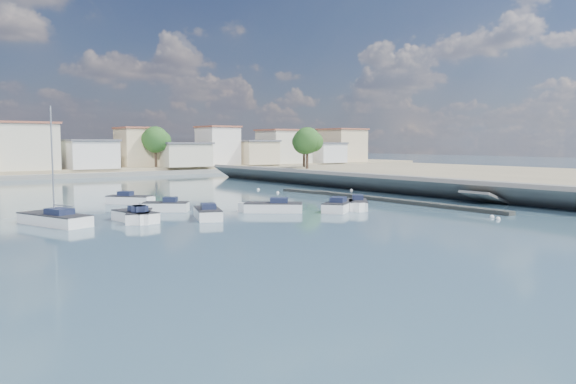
% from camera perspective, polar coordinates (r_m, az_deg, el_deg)
% --- Properties ---
extents(ground, '(400.00, 400.00, 0.00)m').
position_cam_1_polar(ground, '(78.46, -8.95, 0.49)').
color(ground, '#314D63').
rests_on(ground, ground).
extents(seawall_walkway, '(5.00, 90.00, 1.80)m').
position_cam_1_polar(seawall_walkway, '(69.16, 15.66, 0.51)').
color(seawall_walkway, slate).
rests_on(seawall_walkway, ground).
extents(seawall_embankment, '(49.65, 90.00, 2.90)m').
position_cam_1_polar(seawall_embankment, '(87.15, 24.48, 1.11)').
color(seawall_embankment, slate).
rests_on(seawall_embankment, ground).
extents(breakwater, '(2.00, 31.02, 0.35)m').
position_cam_1_polar(breakwater, '(60.34, 9.05, -0.69)').
color(breakwater, black).
rests_on(breakwater, ground).
extents(far_shore_land, '(160.00, 40.00, 1.40)m').
position_cam_1_polar(far_shore_land, '(126.83, -19.79, 2.27)').
color(far_shore_land, gray).
rests_on(far_shore_land, ground).
extents(far_shore_quay, '(160.00, 2.50, 0.80)m').
position_cam_1_polar(far_shore_quay, '(106.89, -16.59, 1.74)').
color(far_shore_quay, slate).
rests_on(far_shore_quay, ground).
extents(far_town, '(113.01, 12.80, 8.35)m').
position_cam_1_polar(far_town, '(116.19, -12.64, 4.31)').
color(far_town, beige).
rests_on(far_town, far_shore_land).
extents(shore_trees, '(74.56, 38.32, 7.92)m').
position_cam_1_polar(shore_trees, '(107.17, -11.93, 4.97)').
color(shore_trees, '#38281E').
rests_on(shore_trees, ground).
extents(motorboat_a, '(2.40, 5.01, 1.48)m').
position_cam_1_polar(motorboat_a, '(45.35, -15.41, -2.41)').
color(motorboat_a, white).
rests_on(motorboat_a, ground).
extents(motorboat_b, '(3.33, 5.06, 1.48)m').
position_cam_1_polar(motorboat_b, '(45.98, -8.20, -2.18)').
color(motorboat_b, white).
rests_on(motorboat_b, ground).
extents(motorboat_c, '(5.18, 4.73, 1.48)m').
position_cam_1_polar(motorboat_c, '(49.66, -1.80, -1.60)').
color(motorboat_c, white).
rests_on(motorboat_c, ground).
extents(motorboat_d, '(3.83, 4.07, 1.48)m').
position_cam_1_polar(motorboat_d, '(51.94, 7.12, -1.35)').
color(motorboat_d, white).
rests_on(motorboat_d, ground).
extents(motorboat_e, '(3.39, 4.57, 1.48)m').
position_cam_1_polar(motorboat_e, '(45.32, -14.82, -2.40)').
color(motorboat_e, white).
rests_on(motorboat_e, ground).
extents(motorboat_f, '(4.09, 3.64, 1.48)m').
position_cam_1_polar(motorboat_f, '(51.38, -12.52, -1.50)').
color(motorboat_f, white).
rests_on(motorboat_f, ground).
extents(motorboat_g, '(4.24, 4.50, 1.48)m').
position_cam_1_polar(motorboat_g, '(58.21, -15.56, -0.81)').
color(motorboat_g, white).
rests_on(motorboat_g, ground).
extents(motorboat_h, '(5.30, 4.44, 1.48)m').
position_cam_1_polar(motorboat_h, '(51.05, 5.35, -1.44)').
color(motorboat_h, white).
rests_on(motorboat_h, ground).
extents(sailboat, '(4.25, 7.06, 9.00)m').
position_cam_1_polar(sailboat, '(45.58, -22.85, -2.55)').
color(sailboat, white).
rests_on(sailboat, ground).
extents(mooring_buoys, '(10.31, 35.40, 0.37)m').
position_cam_1_polar(mooring_buoys, '(60.90, 6.46, -0.72)').
color(mooring_buoys, white).
rests_on(mooring_buoys, ground).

